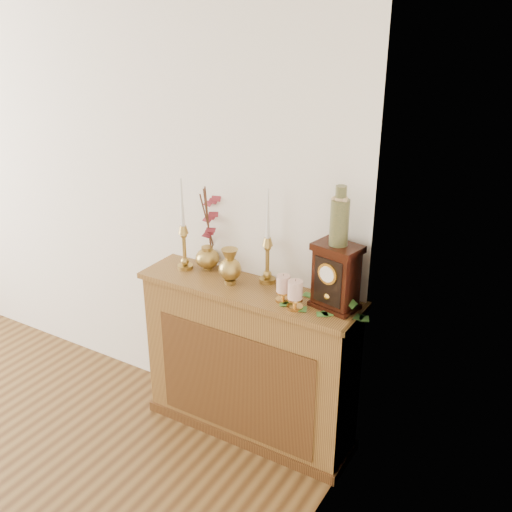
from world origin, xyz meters
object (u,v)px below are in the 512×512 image
Objects in this scene: bud_vase at (230,267)px; mantel_clock at (336,277)px; candlestick_left at (184,240)px; candlestick_center at (267,253)px; ginger_jar at (211,230)px; ceramic_vase at (340,219)px.

mantel_clock is at bearing 3.89° from bud_vase.
mantel_clock is (0.91, 0.01, -0.01)m from candlestick_left.
candlestick_left is at bearing 174.42° from bud_vase.
ginger_jar is (-0.37, 0.01, 0.05)m from candlestick_center.
candlestick_center is 2.63× the size of bud_vase.
mantel_clock is 0.30m from ceramic_vase.
candlestick_center reaches higher than ginger_jar.
candlestick_left is at bearing -179.30° from ceramic_vase.
candlestick_left is 1.05× the size of ginger_jar.
ceramic_vase is at bearing 4.17° from bud_vase.
mantel_clock is (0.79, -0.09, -0.06)m from ginger_jar.
candlestick_left is at bearing -167.76° from mantel_clock.
ceramic_vase reaches higher than candlestick_left.
ginger_jar is (0.11, 0.10, 0.05)m from candlestick_left.
ginger_jar is at bearing -174.87° from mantel_clock.
mantel_clock is at bearing -10.36° from candlestick_center.
candlestick_left reaches higher than mantel_clock.
candlestick_left reaches higher than bud_vase.
bud_vase is at bearing -164.39° from mantel_clock.
candlestick_center is at bearing 36.15° from bud_vase.
candlestick_left is at bearing -138.54° from ginger_jar.
ginger_jar is at bearing 147.94° from bud_vase.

